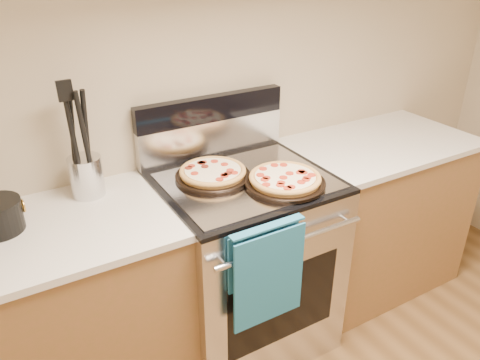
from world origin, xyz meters
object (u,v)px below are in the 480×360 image
pepperoni_pizza_back (213,173)px  pepperoni_pizza_front (285,180)px  utensil_crock (87,176)px  range_body (244,264)px

pepperoni_pizza_back → pepperoni_pizza_front: pepperoni_pizza_front is taller
pepperoni_pizza_front → utensil_crock: size_ratio=2.04×
range_body → pepperoni_pizza_front: bearing=-51.6°
utensil_crock → range_body: bearing=-19.4°
range_body → utensil_crock: 0.86m
range_body → pepperoni_pizza_back: 0.52m
utensil_crock → pepperoni_pizza_front: bearing=-26.3°
range_body → utensil_crock: size_ratio=5.27×
pepperoni_pizza_back → pepperoni_pizza_front: bearing=-42.5°
pepperoni_pizza_front → pepperoni_pizza_back: bearing=137.5°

